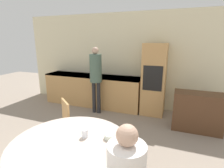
# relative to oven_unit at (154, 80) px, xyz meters

# --- Properties ---
(wall_back) EXTENTS (7.00, 0.05, 2.60)m
(wall_back) POSITION_rel_oven_unit_xyz_m (-0.51, 0.34, 0.40)
(wall_back) COLOR beige
(wall_back) RESTS_ON ground_plane
(kitchen_counter) EXTENTS (2.84, 0.60, 0.89)m
(kitchen_counter) POSITION_rel_oven_unit_xyz_m (-1.74, -0.01, -0.44)
(kitchen_counter) COLOR tan
(kitchen_counter) RESTS_ON ground_plane
(oven_unit) EXTENTS (0.57, 0.59, 1.80)m
(oven_unit) POSITION_rel_oven_unit_xyz_m (0.00, 0.00, 0.00)
(oven_unit) COLOR tan
(oven_unit) RESTS_ON ground_plane
(sideboard) EXTENTS (0.96, 0.45, 0.82)m
(sideboard) POSITION_rel_oven_unit_xyz_m (1.00, -0.58, -0.49)
(sideboard) COLOR #51331E
(sideboard) RESTS_ON ground_plane
(dining_table) EXTENTS (1.32, 1.32, 0.78)m
(dining_table) POSITION_rel_oven_unit_xyz_m (-0.51, -2.96, -0.35)
(dining_table) COLOR #51331E
(dining_table) RESTS_ON ground_plane
(chair_far_left) EXTENTS (0.56, 0.56, 0.94)m
(chair_far_left) POSITION_rel_oven_unit_xyz_m (-1.15, -2.30, -0.37)
(chair_far_left) COLOR tan
(chair_far_left) RESTS_ON ground_plane
(person_standing) EXTENTS (0.30, 0.30, 1.71)m
(person_standing) POSITION_rel_oven_unit_xyz_m (-1.39, -0.50, 0.17)
(person_standing) COLOR #262628
(person_standing) RESTS_ON ground_plane
(cup) EXTENTS (0.07, 0.07, 0.09)m
(cup) POSITION_rel_oven_unit_xyz_m (-0.41, -2.82, -0.08)
(cup) COLOR silver
(cup) RESTS_ON dining_table
(bowl_near) EXTENTS (0.13, 0.13, 0.05)m
(bowl_near) POSITION_rel_oven_unit_xyz_m (-0.13, -2.74, -0.10)
(bowl_near) COLOR silver
(bowl_near) RESTS_ON dining_table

